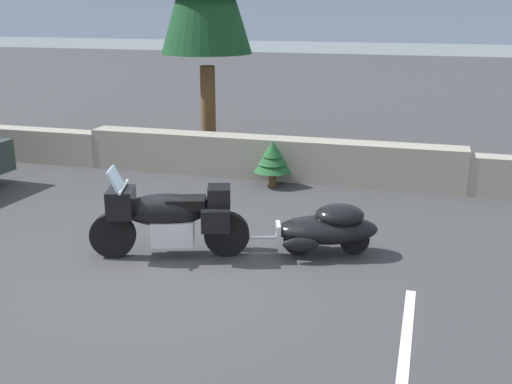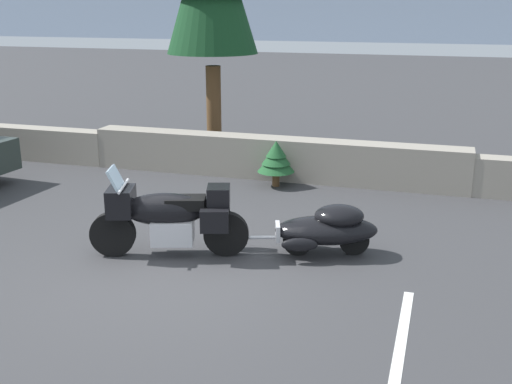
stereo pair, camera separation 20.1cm
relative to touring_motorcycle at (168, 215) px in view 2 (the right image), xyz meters
The scene contains 6 objects.
ground_plane 0.89m from the touring_motorcycle, 60.98° to the right, with size 80.00×80.00×0.00m, color #38383A.
stone_guard_wall 4.55m from the touring_motorcycle, 86.83° to the left, with size 24.00×0.58×0.87m.
touring_motorcycle is the anchor object (origin of this frame).
car_shaped_trailer 2.31m from the touring_motorcycle, 17.69° to the left, with size 2.21×1.13×0.76m.
pine_sapling_near 4.02m from the touring_motorcycle, 82.45° to the left, with size 0.75×0.75×0.93m.
parking_stripe_marker 4.06m from the touring_motorcycle, 30.70° to the right, with size 0.12×3.60×0.01m, color silver.
Camera 2 is at (3.41, -7.25, 3.54)m, focal length 43.93 mm.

